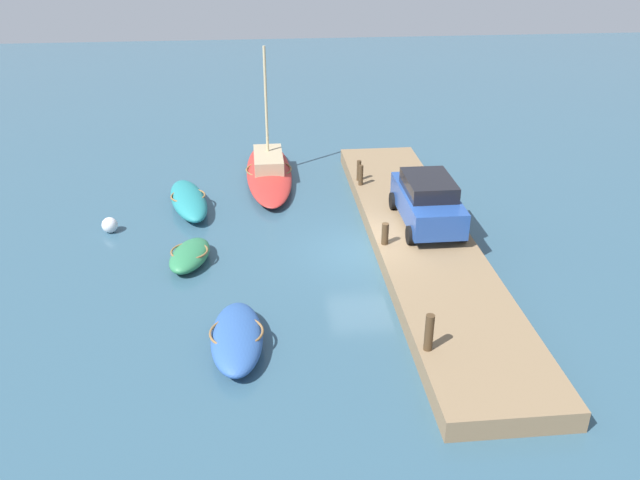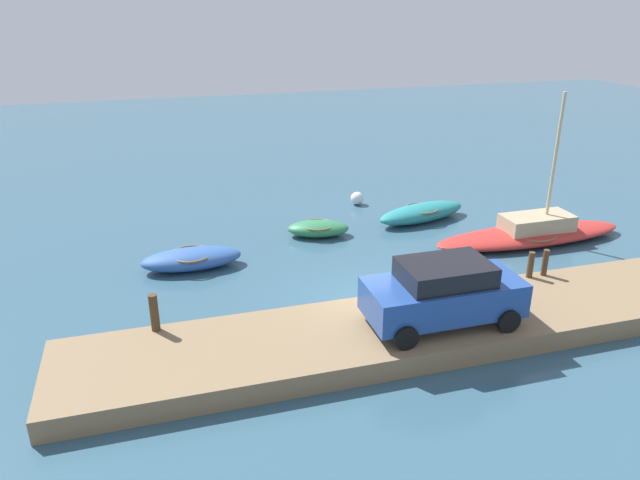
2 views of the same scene
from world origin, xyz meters
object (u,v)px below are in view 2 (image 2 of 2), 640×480
Objects in this scene: mooring_post_mid_west at (370,288)px; parked_car at (443,292)px; sailboat_red at (531,232)px; dinghy_green at (318,228)px; mooring_post_west at (154,313)px; rowboat_teal at (422,213)px; rowboat_blue at (192,259)px; mooring_post_mid_east at (531,265)px; mooring_post_east at (545,263)px; marker_buoy at (357,198)px.

mooring_post_mid_west is 0.18× the size of parked_car.
dinghy_green is (-7.65, 2.90, -0.08)m from sailboat_red.
mooring_post_west reaches higher than mooring_post_mid_west.
sailboat_red is 4.47m from rowboat_teal.
mooring_post_mid_east is at bearing -26.43° from rowboat_blue.
rowboat_teal is at bearing 54.55° from mooring_post_mid_west.
rowboat_blue is 0.79× the size of rowboat_teal.
sailboat_red reaches higher than rowboat_teal.
marker_buoy is at bearing 105.90° from mooring_post_east.
mooring_post_west is 1.21× the size of mooring_post_east.
sailboat_red reaches higher than mooring_post_east.
rowboat_teal is 3.33m from marker_buoy.
rowboat_teal is 4.18× the size of mooring_post_west.
mooring_post_mid_west reaches higher than marker_buoy.
mooring_post_mid_east reaches higher than marker_buoy.
mooring_post_mid_east is 0.98× the size of mooring_post_east.
mooring_post_east is (-2.12, -3.70, 0.63)m from sailboat_red.
parked_car is at bearing -51.55° from mooring_post_mid_west.
mooring_post_mid_east is at bearing -125.92° from sailboat_red.
mooring_post_east is at bearing 0.00° from mooring_post_mid_east.
mooring_post_east is 4.84m from parked_car.
rowboat_blue is 4.53× the size of mooring_post_mid_west.
marker_buoy is at bearing 81.43° from parked_car.
parked_car is (1.40, -1.77, 0.54)m from mooring_post_mid_west.
mooring_post_mid_east is at bearing 0.00° from mooring_post_mid_west.
mooring_post_west is 1.37× the size of mooring_post_mid_west.
mooring_post_mid_east reaches higher than mooring_post_mid_west.
rowboat_teal is 7.04m from mooring_post_mid_east.
mooring_post_east is at bearing -74.10° from marker_buoy.
marker_buoy is at bearing 111.07° from rowboat_teal.
dinghy_green is 6.65m from mooring_post_mid_west.
rowboat_teal is 9.54m from parked_car.
rowboat_teal is at bearing 11.79° from rowboat_blue.
dinghy_green is at bearing 158.86° from sailboat_red.
rowboat_teal reaches higher than dinghy_green.
marker_buoy is (-2.78, 9.75, -0.74)m from mooring_post_east.
marker_buoy is (7.78, 4.80, -0.07)m from rowboat_blue.
marker_buoy is at bearing 62.54° from dinghy_green.
mooring_post_mid_east is at bearing 180.00° from mooring_post_east.
mooring_post_west is 13.39m from marker_buoy.
mooring_post_east reaches higher than mooring_post_mid_west.
rowboat_teal is (-3.02, 3.29, -0.03)m from sailboat_red.
dinghy_green is 3.05× the size of mooring_post_east.
rowboat_blue reaches higher than dinghy_green.
mooring_post_mid_west is at bearing 0.00° from mooring_post_west.
rowboat_blue is 5.19m from mooring_post_west.
mooring_post_east reaches higher than dinghy_green.
rowboat_teal is at bearing 97.31° from mooring_post_east.
parked_car reaches higher than mooring_post_east.
mooring_post_east is (5.52, -6.61, 0.71)m from dinghy_green.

